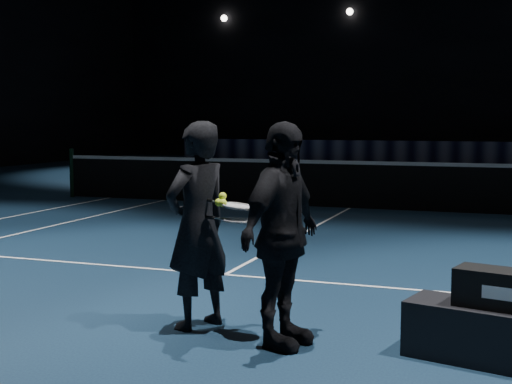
# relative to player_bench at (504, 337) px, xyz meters

# --- Properties ---
(floor) EXTENTS (36.00, 36.00, 0.00)m
(floor) POSITION_rel_player_bench_xyz_m (-3.01, 8.47, -0.21)
(floor) COLOR black
(floor) RESTS_ON ground
(wall_back) EXTENTS (30.00, 0.00, 30.00)m
(wall_back) POSITION_rel_player_bench_xyz_m (-3.01, 26.47, 4.79)
(wall_back) COLOR black
(wall_back) RESTS_ON ground
(court_lines) EXTENTS (10.98, 23.78, 0.01)m
(court_lines) POSITION_rel_player_bench_xyz_m (-3.01, 8.47, -0.20)
(court_lines) COLOR white
(court_lines) RESTS_ON floor
(net_post_left) EXTENTS (0.10, 0.10, 1.10)m
(net_post_left) POSITION_rel_player_bench_xyz_m (-9.41, 8.47, 0.34)
(net_post_left) COLOR black
(net_post_left) RESTS_ON floor
(net_mesh) EXTENTS (12.80, 0.02, 0.86)m
(net_mesh) POSITION_rel_player_bench_xyz_m (-3.01, 8.47, 0.24)
(net_mesh) COLOR black
(net_mesh) RESTS_ON floor
(net_tape) EXTENTS (12.80, 0.03, 0.07)m
(net_tape) POSITION_rel_player_bench_xyz_m (-3.01, 8.47, 0.71)
(net_tape) COLOR white
(net_tape) RESTS_ON net_mesh
(sponsor_backdrop) EXTENTS (22.00, 0.15, 0.90)m
(sponsor_backdrop) POSITION_rel_player_bench_xyz_m (-3.01, 23.97, 0.24)
(sponsor_backdrop) COLOR black
(sponsor_backdrop) RESTS_ON floor
(fixtures_far) EXTENTS (20.00, 0.30, 0.30)m
(fixtures_far) POSITION_rel_player_bench_xyz_m (-3.01, 26.27, 6.29)
(fixtures_far) COLOR white
(fixtures_far) RESTS_ON wall_back
(player_bench) EXTENTS (1.45, 0.78, 0.41)m
(player_bench) POSITION_rel_player_bench_xyz_m (0.00, 0.00, 0.00)
(player_bench) COLOR black
(player_bench) RESTS_ON floor
(racket_bag) EXTENTS (0.74, 0.45, 0.28)m
(racket_bag) POSITION_rel_player_bench_xyz_m (0.00, 0.00, 0.34)
(racket_bag) COLOR black
(racket_bag) RESTS_ON player_bench
(bag_signature) EXTENTS (0.31, 0.08, 0.09)m
(bag_signature) POSITION_rel_player_bench_xyz_m (0.00, -0.15, 0.34)
(bag_signature) COLOR white
(bag_signature) RESTS_ON racket_bag
(player_a) EXTENTS (0.65, 0.75, 1.74)m
(player_a) POSITION_rel_player_bench_xyz_m (-2.45, 0.11, 0.66)
(player_a) COLOR black
(player_a) RESTS_ON floor
(player_b) EXTENTS (0.63, 1.09, 1.74)m
(player_b) POSITION_rel_player_bench_xyz_m (-1.63, -0.13, 0.66)
(player_b) COLOR black
(player_b) RESTS_ON floor
(racket_lower) EXTENTS (0.71, 0.40, 0.03)m
(racket_lower) POSITION_rel_player_bench_xyz_m (-2.02, -0.02, 0.74)
(racket_lower) COLOR black
(racket_lower) RESTS_ON player_a
(racket_upper) EXTENTS (0.71, 0.36, 0.10)m
(racket_upper) POSITION_rel_player_bench_xyz_m (-2.05, 0.04, 0.85)
(racket_upper) COLOR black
(racket_upper) RESTS_ON player_b
(tennis_balls) EXTENTS (0.12, 0.10, 0.12)m
(tennis_balls) POSITION_rel_player_bench_xyz_m (-2.20, 0.04, 0.89)
(tennis_balls) COLOR gold
(tennis_balls) RESTS_ON racket_upper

